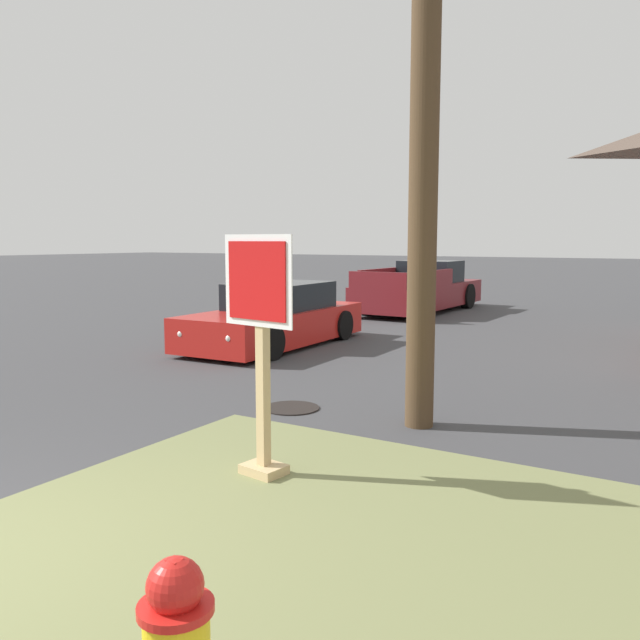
{
  "coord_description": "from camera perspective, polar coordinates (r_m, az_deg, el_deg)",
  "views": [
    {
      "loc": [
        4.18,
        -1.85,
        2.09
      ],
      "look_at": [
        0.74,
        3.81,
        1.28
      ],
      "focal_mm": 36.55,
      "sensor_mm": 36.0,
      "label": 1
    }
  ],
  "objects": [
    {
      "name": "stop_sign",
      "position": [
        5.55,
        -5.17,
        -3.41
      ],
      "size": [
        0.76,
        0.33,
        2.06
      ],
      "color": "tan",
      "rests_on": "grass_corner_patch"
    },
    {
      "name": "parked_sedan_red",
      "position": [
        13.03,
        -3.92,
        0.14
      ],
      "size": [
        1.98,
        4.46,
        1.25
      ],
      "color": "red",
      "rests_on": "ground"
    },
    {
      "name": "manhole_cover",
      "position": [
        8.23,
        -2.52,
        -7.7
      ],
      "size": [
        0.7,
        0.7,
        0.02
      ],
      "primitive_type": "cylinder",
      "color": "black",
      "rests_on": "ground"
    },
    {
      "name": "pickup_truck_maroon",
      "position": [
        19.48,
        8.84,
        2.57
      ],
      "size": [
        2.08,
        5.54,
        1.48
      ],
      "color": "maroon",
      "rests_on": "ground"
    },
    {
      "name": "grass_corner_patch",
      "position": [
        4.46,
        -5.06,
        -20.46
      ],
      "size": [
        4.63,
        5.23,
        0.08
      ],
      "primitive_type": "cube",
      "color": "olive",
      "rests_on": "ground"
    }
  ]
}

